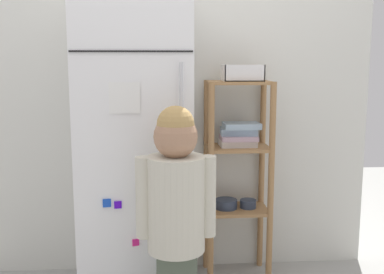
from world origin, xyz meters
TOP-DOWN VIEW (x-y plane):
  - kitchen_wall_back at (0.00, 0.36)m, footprint 2.43×0.03m
  - refrigerator at (-0.23, 0.02)m, footprint 0.58×0.66m
  - child_standing at (-0.03, -0.48)m, footprint 0.36×0.27m
  - pantry_shelf_unit at (0.36, 0.20)m, footprint 0.39×0.28m
  - fruit_bin at (0.40, 0.18)m, footprint 0.23×0.17m

SIDE VIEW (x-z plane):
  - child_standing at x=-0.03m, z-range 0.12..1.24m
  - pantry_shelf_unit at x=0.36m, z-range 0.12..1.32m
  - refrigerator at x=-0.23m, z-range 0.00..1.70m
  - kitchen_wall_back at x=0.00m, z-range 0.00..2.20m
  - fruit_bin at x=0.40m, z-range 1.19..1.28m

